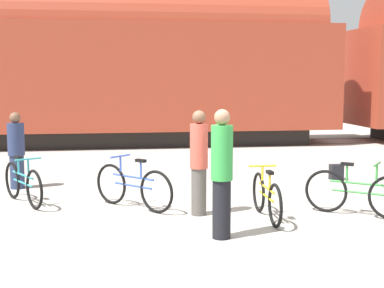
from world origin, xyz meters
TOP-DOWN VIEW (x-y plane):
  - ground_plane at (0.00, 0.00)m, footprint 80.00×80.00m
  - freight_train at (0.00, 10.41)m, footprint 40.53×2.84m
  - rail_near at (0.00, 9.69)m, footprint 52.53×0.07m
  - rail_far at (0.00, 11.13)m, footprint 52.53×0.07m
  - bicycle_green at (2.71, 0.24)m, footprint 1.41×1.13m
  - bicycle_yellow at (1.19, 0.26)m, footprint 0.46×1.63m
  - bicycle_teal at (-2.82, 1.92)m, footprint 0.91×1.57m
  - bicycle_blue at (-0.88, 1.29)m, footprint 1.28×1.35m
  - person_in_green at (0.28, -0.64)m, footprint 0.30×0.30m
  - person_in_navy at (-3.16, 3.35)m, footprint 0.34×0.34m
  - person_in_red at (0.17, 0.68)m, footprint 0.29×0.29m
  - backpack at (3.68, 3.32)m, footprint 0.28×0.20m

SIDE VIEW (x-z plane):
  - ground_plane at x=0.00m, z-range 0.00..0.00m
  - rail_near at x=0.00m, z-range 0.00..0.01m
  - rail_far at x=0.00m, z-range 0.00..0.01m
  - backpack at x=3.68m, z-range 0.00..0.34m
  - bicycle_yellow at x=1.19m, z-range -0.06..0.77m
  - bicycle_teal at x=-2.82m, z-range -0.06..0.80m
  - bicycle_green at x=2.71m, z-range -0.07..0.82m
  - bicycle_blue at x=-0.88m, z-range -0.07..0.83m
  - person_in_navy at x=-3.16m, z-range 0.00..1.56m
  - person_in_red at x=0.17m, z-range 0.02..1.74m
  - person_in_green at x=0.28m, z-range 0.02..1.83m
  - freight_train at x=0.00m, z-range 0.15..5.54m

